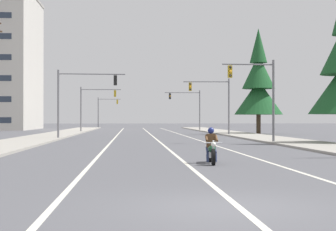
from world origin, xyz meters
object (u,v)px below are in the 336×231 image
at_px(traffic_signal_near_right, 259,89).
at_px(traffic_signal_far_left, 105,108).
at_px(motorcycle_with_rider, 211,149).
at_px(traffic_signal_far_right, 189,104).
at_px(traffic_signal_mid_right, 216,98).
at_px(conifer_tree_right_verge_far, 258,86).
at_px(traffic_signal_near_left, 78,93).
at_px(traffic_signal_mid_left, 93,102).

relative_size(traffic_signal_near_right, traffic_signal_far_left, 1.00).
height_order(motorcycle_with_rider, traffic_signal_far_right, traffic_signal_far_right).
bearing_deg(traffic_signal_mid_right, traffic_signal_near_right, -88.93).
bearing_deg(traffic_signal_near_right, motorcycle_with_rider, -109.62).
xyz_separation_m(traffic_signal_near_right, traffic_signal_far_right, (-0.60, 42.04, 0.10)).
distance_m(traffic_signal_near_right, traffic_signal_mid_right, 18.21).
height_order(motorcycle_with_rider, conifer_tree_right_verge_far, conifer_tree_right_verge_far).
height_order(traffic_signal_mid_right, traffic_signal_far_right, same).
bearing_deg(traffic_signal_near_left, traffic_signal_mid_left, 91.28).
xyz_separation_m(traffic_signal_mid_left, traffic_signal_far_right, (14.17, 7.74, -0.00)).
xyz_separation_m(traffic_signal_mid_left, traffic_signal_far_left, (-0.19, 35.34, -0.06)).
bearing_deg(traffic_signal_far_left, traffic_signal_mid_right, -74.14).
bearing_deg(traffic_signal_far_right, conifer_tree_right_verge_far, -71.92).
distance_m(traffic_signal_mid_left, conifer_tree_right_verge_far, 23.26).
distance_m(motorcycle_with_rider, traffic_signal_far_right, 59.84).
distance_m(traffic_signal_near_right, traffic_signal_far_right, 42.04).
relative_size(traffic_signal_mid_left, traffic_signal_far_right, 1.00).
xyz_separation_m(motorcycle_with_rider, traffic_signal_mid_left, (-8.55, 51.73, 3.55)).
bearing_deg(motorcycle_with_rider, traffic_signal_near_left, 106.72).
relative_size(traffic_signal_far_right, conifer_tree_right_verge_far, 0.49).
relative_size(traffic_signal_near_right, traffic_signal_far_right, 1.00).
distance_m(motorcycle_with_rider, traffic_signal_mid_left, 52.55).
distance_m(traffic_signal_far_left, conifer_tree_right_verge_far, 50.86).
xyz_separation_m(traffic_signal_near_right, conifer_tree_right_verge_far, (5.57, 23.14, 1.72)).
bearing_deg(traffic_signal_mid_right, traffic_signal_far_right, 90.62).
bearing_deg(traffic_signal_near_right, conifer_tree_right_verge_far, 76.45).
xyz_separation_m(motorcycle_with_rider, traffic_signal_far_left, (-8.74, 87.07, 3.50)).
distance_m(motorcycle_with_rider, traffic_signal_near_left, 28.00).
height_order(traffic_signal_near_left, traffic_signal_far_left, same).
bearing_deg(traffic_signal_near_left, traffic_signal_near_right, -32.85).
bearing_deg(traffic_signal_far_left, motorcycle_with_rider, -84.27).
bearing_deg(traffic_signal_far_right, traffic_signal_mid_left, -151.36).
height_order(traffic_signal_mid_right, conifer_tree_right_verge_far, conifer_tree_right_verge_far).
height_order(traffic_signal_mid_left, conifer_tree_right_verge_far, conifer_tree_right_verge_far).
bearing_deg(traffic_signal_mid_left, traffic_signal_far_left, 90.30).
height_order(motorcycle_with_rider, traffic_signal_mid_left, traffic_signal_mid_left).
bearing_deg(traffic_signal_near_right, traffic_signal_mid_right, 91.07).
bearing_deg(motorcycle_with_rider, traffic_signal_mid_right, 80.64).
distance_m(traffic_signal_near_left, traffic_signal_far_right, 35.57).
bearing_deg(conifer_tree_right_verge_far, traffic_signal_mid_right, -140.19).
distance_m(motorcycle_with_rider, traffic_signal_near_right, 18.82).
height_order(traffic_signal_near_left, traffic_signal_mid_left, same).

